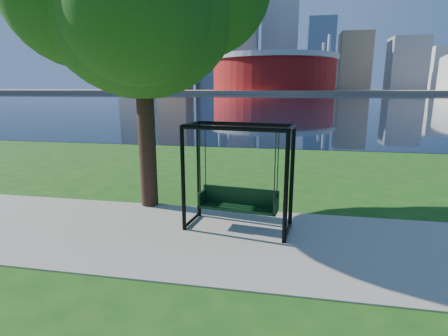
# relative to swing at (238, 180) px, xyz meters

# --- Properties ---
(ground) EXTENTS (900.00, 900.00, 0.00)m
(ground) POSITION_rel_swing_xyz_m (-0.60, -0.20, -1.24)
(ground) COLOR #1E5114
(ground) RESTS_ON ground
(path) EXTENTS (120.00, 4.00, 0.03)m
(path) POSITION_rel_swing_xyz_m (-0.60, -0.70, -1.23)
(path) COLOR #9E937F
(path) RESTS_ON ground
(river) EXTENTS (900.00, 180.00, 0.02)m
(river) POSITION_rel_swing_xyz_m (-0.60, 101.80, -1.23)
(river) COLOR black
(river) RESTS_ON ground
(far_bank) EXTENTS (900.00, 228.00, 2.00)m
(far_bank) POSITION_rel_swing_xyz_m (-0.60, 305.80, -0.24)
(far_bank) COLOR #937F60
(far_bank) RESTS_ON ground
(stadium) EXTENTS (83.00, 83.00, 32.00)m
(stadium) POSITION_rel_swing_xyz_m (-10.60, 234.80, 12.99)
(stadium) COLOR maroon
(stadium) RESTS_ON far_bank
(skyline) EXTENTS (392.00, 66.00, 96.50)m
(skyline) POSITION_rel_swing_xyz_m (-4.87, 319.19, 34.65)
(skyline) COLOR gray
(skyline) RESTS_ON far_bank
(swing) EXTENTS (2.62, 1.39, 2.57)m
(swing) POSITION_rel_swing_xyz_m (0.00, 0.00, 0.00)
(swing) COLOR black
(swing) RESTS_ON ground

